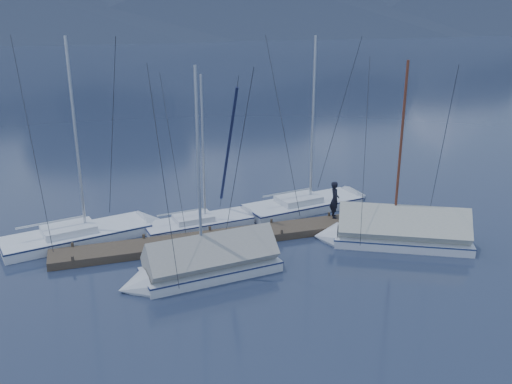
# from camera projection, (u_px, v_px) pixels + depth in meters

# --- Properties ---
(ground) EXTENTS (1000.00, 1000.00, 0.00)m
(ground) POSITION_uv_depth(u_px,v_px,m) (271.00, 255.00, 23.07)
(ground) COLOR #171F34
(ground) RESTS_ON ground
(dock) EXTENTS (18.00, 1.50, 0.54)m
(dock) POSITION_uv_depth(u_px,v_px,m) (256.00, 235.00, 24.84)
(dock) COLOR #382D23
(dock) RESTS_ON ground
(mooring_posts) EXTENTS (15.12, 1.52, 0.35)m
(mooring_posts) POSITION_uv_depth(u_px,v_px,m) (246.00, 232.00, 24.62)
(mooring_posts) COLOR #382D23
(mooring_posts) RESTS_ON ground
(sailboat_open_left) EXTENTS (7.71, 3.81, 9.83)m
(sailboat_open_left) POSITION_uv_depth(u_px,v_px,m) (98.00, 233.00, 24.93)
(sailboat_open_left) COLOR silver
(sailboat_open_left) RESTS_ON ground
(sailboat_open_mid) EXTENTS (6.18, 2.68, 7.95)m
(sailboat_open_mid) POSITION_uv_depth(u_px,v_px,m) (213.00, 222.00, 26.36)
(sailboat_open_mid) COLOR silver
(sailboat_open_mid) RESTS_ON ground
(sailboat_open_right) EXTENTS (7.56, 3.48, 9.67)m
(sailboat_open_right) POSITION_uv_depth(u_px,v_px,m) (318.00, 203.00, 28.80)
(sailboat_open_right) COLOR silver
(sailboat_open_right) RESTS_ON ground
(sailboat_covered_near) EXTENTS (7.03, 5.01, 8.91)m
(sailboat_covered_near) POSITION_uv_depth(u_px,v_px,m) (390.00, 234.00, 24.11)
(sailboat_covered_near) COLOR silver
(sailboat_covered_near) RESTS_ON ground
(sailboat_covered_far) EXTENTS (6.54, 2.85, 8.91)m
(sailboat_covered_far) POSITION_uv_depth(u_px,v_px,m) (199.00, 267.00, 21.02)
(sailboat_covered_far) COLOR silver
(sailboat_covered_far) RESTS_ON ground
(person) EXTENTS (0.60, 0.75, 1.81)m
(person) POSITION_uv_depth(u_px,v_px,m) (335.00, 200.00, 26.11)
(person) COLOR black
(person) RESTS_ON dock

